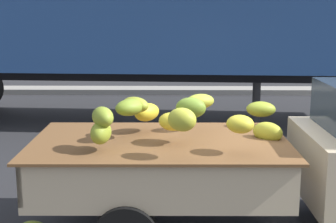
% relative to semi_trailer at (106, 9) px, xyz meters
% --- Properties ---
extents(ground, '(220.00, 220.00, 0.00)m').
position_rel_semi_trailer_xyz_m(ground, '(2.31, -5.50, -2.54)').
color(ground, '#28282B').
extents(curb_strip, '(80.00, 0.80, 0.16)m').
position_rel_semi_trailer_xyz_m(curb_strip, '(2.31, 3.91, -2.46)').
color(curb_strip, gray).
rests_on(curb_strip, ground).
extents(semi_trailer, '(12.13, 3.26, 3.95)m').
position_rel_semi_trailer_xyz_m(semi_trailer, '(0.00, 0.00, 0.00)').
color(semi_trailer, navy).
rests_on(semi_trailer, ground).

